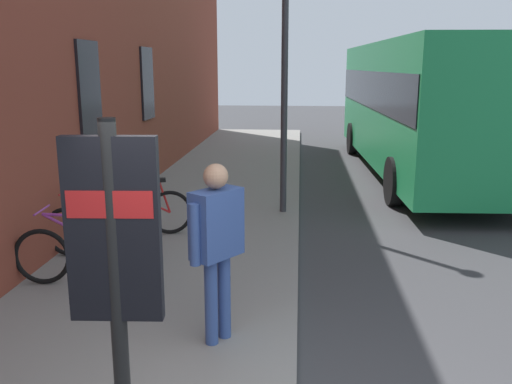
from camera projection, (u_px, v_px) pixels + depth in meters
ground at (355, 228)px, 9.71m from camera, size 60.00×60.00×0.00m
sidewalk_pavement at (218, 195)px, 11.85m from camera, size 24.00×3.50×0.12m
bicycle_beside_lamp at (85, 254)px, 6.81m from camera, size 0.48×1.77×0.97m
bicycle_by_door at (103, 232)px, 7.74m from camera, size 0.48×1.77×0.97m
bicycle_far_end at (137, 212)px, 8.80m from camera, size 0.58×1.73×0.97m
transit_info_sign at (115, 255)px, 3.20m from camera, size 0.12×0.55×2.40m
city_bus at (418, 101)px, 14.06m from camera, size 10.58×2.92×3.35m
pedestrian_by_facade at (217, 235)px, 5.25m from camera, size 0.57×0.51×1.79m
street_lamp at (285, 35)px, 9.62m from camera, size 0.28×0.28×5.43m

